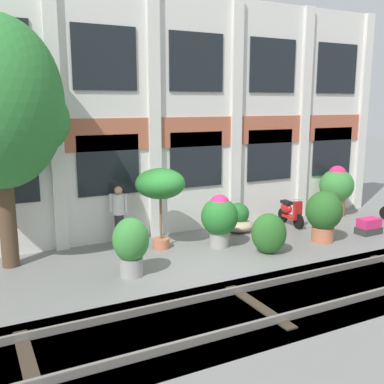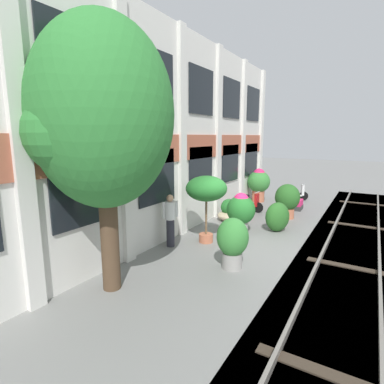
{
  "view_description": "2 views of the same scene",
  "coord_description": "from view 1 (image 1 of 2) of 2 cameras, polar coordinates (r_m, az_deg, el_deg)",
  "views": [
    {
      "loc": [
        -4.97,
        -9.48,
        3.94
      ],
      "look_at": [
        0.71,
        1.68,
        1.47
      ],
      "focal_mm": 42.0,
      "sensor_mm": 36.0,
      "label": 1
    },
    {
      "loc": [
        -8.75,
        -3.02,
        3.5
      ],
      "look_at": [
        -1.27,
        1.51,
        1.86
      ],
      "focal_mm": 28.0,
      "sensor_mm": 36.0,
      "label": 2
    }
  ],
  "objects": [
    {
      "name": "topiary_hedge",
      "position": [
        12.16,
        9.74,
        -5.22
      ],
      "size": [
        1.16,
        1.13,
        1.1
      ],
      "primitive_type": "ellipsoid",
      "rotation": [
        0.0,
        0.0,
        5.59
      ],
      "color": "#286023",
      "rests_on": "ground"
    },
    {
      "name": "potted_plant_ribbed_drum",
      "position": [
        13.5,
        16.4,
        -2.63
      ],
      "size": [
        1.04,
        1.04,
        1.49
      ],
      "color": "#B76647",
      "rests_on": "ground"
    },
    {
      "name": "ground_plane",
      "position": [
        11.41,
        0.66,
        -9.07
      ],
      "size": [
        80.0,
        80.0,
        0.0
      ],
      "primitive_type": "plane",
      "color": "slate"
    },
    {
      "name": "potted_plant_stone_basin",
      "position": [
        16.77,
        17.89,
        0.66
      ],
      "size": [
        1.19,
        1.19,
        1.8
      ],
      "color": "#B76647",
      "rests_on": "ground"
    },
    {
      "name": "potted_plant_glazed_jar",
      "position": [
        12.48,
        3.51,
        -3.2
      ],
      "size": [
        1.03,
        1.03,
        1.49
      ],
      "color": "gray",
      "rests_on": "ground"
    },
    {
      "name": "apartment_facade",
      "position": [
        13.41,
        -5.28,
        9.39
      ],
      "size": [
        17.05,
        0.64,
        7.09
      ],
      "color": "silver",
      "rests_on": "ground"
    },
    {
      "name": "scooter_second_parked",
      "position": [
        15.15,
        12.29,
        -2.49
      ],
      "size": [
        0.5,
        1.38,
        0.98
      ],
      "rotation": [
        0.0,
        0.0,
        4.61
      ],
      "color": "black",
      "rests_on": "ground"
    },
    {
      "name": "potted_plant_square_trough",
      "position": [
        14.87,
        21.52,
        -4.1
      ],
      "size": [
        0.78,
        0.47,
        0.49
      ],
      "color": "#333333",
      "rests_on": "ground"
    },
    {
      "name": "resident_by_doorway",
      "position": [
        12.76,
        -9.25,
        -2.75
      ],
      "size": [
        0.44,
        0.35,
        1.69
      ],
      "rotation": [
        0.0,
        0.0,
        -2.21
      ],
      "color": "#282833",
      "rests_on": "ground"
    },
    {
      "name": "potted_plant_fluted_column",
      "position": [
        10.49,
        -7.77,
        -6.51
      ],
      "size": [
        0.85,
        0.85,
        1.39
      ],
      "color": "gray",
      "rests_on": "ground"
    },
    {
      "name": "rail_tracks",
      "position": [
        9.34,
        8.64,
        -14.86
      ],
      "size": [
        24.69,
        2.8,
        0.43
      ],
      "color": "#5B5449",
      "rests_on": "ground"
    },
    {
      "name": "potted_plant_low_pan",
      "position": [
        12.17,
        -4.04,
        0.77
      ],
      "size": [
        1.35,
        1.35,
        2.24
      ],
      "color": "#B76647",
      "rests_on": "ground"
    },
    {
      "name": "potted_plant_wide_bowl",
      "position": [
        14.13,
        5.87,
        -3.53
      ],
      "size": [
        0.95,
        0.95,
        0.92
      ],
      "color": "tan",
      "rests_on": "ground"
    }
  ]
}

